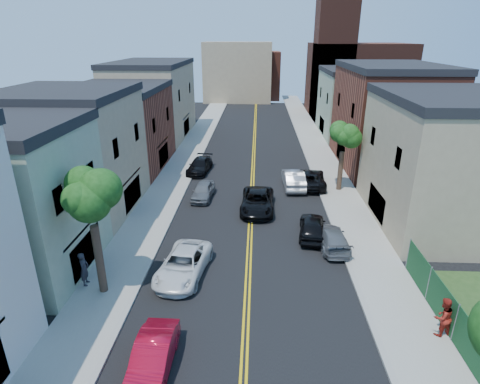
# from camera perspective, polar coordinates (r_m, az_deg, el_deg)

# --- Properties ---
(sidewalk_left) EXTENTS (3.20, 100.00, 0.15)m
(sidewalk_left) POSITION_cam_1_polar(r_m,az_deg,el_deg) (46.29, -7.87, 5.19)
(sidewalk_left) COLOR gray
(sidewalk_left) RESTS_ON ground
(sidewalk_right) EXTENTS (3.20, 100.00, 0.15)m
(sidewalk_right) POSITION_cam_1_polar(r_m,az_deg,el_deg) (46.15, 11.88, 4.87)
(sidewalk_right) COLOR gray
(sidewalk_right) RESTS_ON ground
(curb_left) EXTENTS (0.30, 100.00, 0.15)m
(curb_left) POSITION_cam_1_polar(r_m,az_deg,el_deg) (46.01, -5.72, 5.18)
(curb_left) COLOR gray
(curb_left) RESTS_ON ground
(curb_right) EXTENTS (0.30, 100.00, 0.15)m
(curb_right) POSITION_cam_1_polar(r_m,az_deg,el_deg) (45.90, 9.72, 4.93)
(curb_right) COLOR gray
(curb_right) RESTS_ON ground
(bldg_left_palegrn) EXTENTS (9.00, 8.00, 8.50)m
(bldg_left_palegrn) POSITION_cam_1_polar(r_m,az_deg,el_deg) (25.93, -31.40, -1.69)
(bldg_left_palegrn) COLOR gray
(bldg_left_palegrn) RESTS_ON ground
(bldg_left_tan_near) EXTENTS (9.00, 10.00, 9.00)m
(bldg_left_tan_near) POSITION_cam_1_polar(r_m,az_deg,el_deg) (33.19, -23.32, 4.87)
(bldg_left_tan_near) COLOR #998466
(bldg_left_tan_near) RESTS_ON ground
(bldg_left_brick) EXTENTS (9.00, 12.00, 8.00)m
(bldg_left_brick) POSITION_cam_1_polar(r_m,az_deg,el_deg) (43.14, -17.17, 8.59)
(bldg_left_brick) COLOR brown
(bldg_left_brick) RESTS_ON ground
(bldg_left_tan_far) EXTENTS (9.00, 16.00, 9.50)m
(bldg_left_tan_far) POSITION_cam_1_polar(r_m,az_deg,el_deg) (56.15, -12.60, 12.70)
(bldg_left_tan_far) COLOR #998466
(bldg_left_tan_far) RESTS_ON ground
(bldg_right_tan) EXTENTS (9.00, 12.00, 9.00)m
(bldg_right_tan) POSITION_cam_1_polar(r_m,az_deg,el_deg) (31.98, 27.69, 3.53)
(bldg_right_tan) COLOR #998466
(bldg_right_tan) RESTS_ON ground
(bldg_right_brick) EXTENTS (9.00, 14.00, 10.00)m
(bldg_right_brick) POSITION_cam_1_polar(r_m,az_deg,el_deg) (44.53, 20.65, 9.88)
(bldg_right_brick) COLOR brown
(bldg_right_brick) RESTS_ON ground
(bldg_right_palegrn) EXTENTS (9.00, 12.00, 8.50)m
(bldg_right_palegrn) POSITION_cam_1_polar(r_m,az_deg,el_deg) (57.94, 16.52, 12.11)
(bldg_right_palegrn) COLOR gray
(bldg_right_palegrn) RESTS_ON ground
(church) EXTENTS (16.20, 14.20, 22.60)m
(church) POSITION_cam_1_polar(r_m,az_deg,el_deg) (72.69, 15.92, 16.38)
(church) COLOR #4C2319
(church) RESTS_ON ground
(backdrop_left) EXTENTS (14.00, 8.00, 12.00)m
(backdrop_left) POSITION_cam_1_polar(r_m,az_deg,el_deg) (86.02, -0.35, 17.06)
(backdrop_left) COLOR #998466
(backdrop_left) RESTS_ON ground
(backdrop_center) EXTENTS (10.00, 8.00, 10.00)m
(backdrop_center) POSITION_cam_1_polar(r_m,az_deg,el_deg) (89.98, 2.44, 16.62)
(backdrop_center) COLOR brown
(backdrop_center) RESTS_ON ground
(fence_right) EXTENTS (0.04, 15.00, 1.90)m
(fence_right) POSITION_cam_1_polar(r_m,az_deg,el_deg) (20.02, 30.73, -18.96)
(fence_right) COLOR #143F1E
(fence_right) RESTS_ON sidewalk_right
(tree_left_mid) EXTENTS (5.20, 5.20, 9.29)m
(tree_left_mid) POSITION_cam_1_polar(r_m,az_deg,el_deg) (20.56, -21.33, 1.55)
(tree_left_mid) COLOR #38271C
(tree_left_mid) RESTS_ON sidewalk_left
(tree_right_far) EXTENTS (4.40, 4.40, 8.03)m
(tree_right_far) POSITION_cam_1_polar(r_m,az_deg,el_deg) (35.24, 15.04, 8.94)
(tree_right_far) COLOR #38271C
(tree_right_far) RESTS_ON sidewalk_right
(red_sedan) EXTENTS (1.52, 4.32, 1.42)m
(red_sedan) POSITION_cam_1_polar(r_m,az_deg,el_deg) (18.07, -12.62, -22.52)
(red_sedan) COLOR #B20B24
(red_sedan) RESTS_ON ground
(white_pickup) EXTENTS (3.13, 5.56, 1.47)m
(white_pickup) POSITION_cam_1_polar(r_m,az_deg,el_deg) (23.51, -8.26, -10.41)
(white_pickup) COLOR silver
(white_pickup) RESTS_ON ground
(grey_car_left) EXTENTS (1.92, 4.17, 1.38)m
(grey_car_left) POSITION_cam_1_polar(r_m,az_deg,el_deg) (33.98, -5.42, 0.17)
(grey_car_left) COLOR slate
(grey_car_left) RESTS_ON ground
(black_car_left) EXTENTS (2.51, 5.05, 1.41)m
(black_car_left) POSITION_cam_1_polar(r_m,az_deg,el_deg) (40.65, -5.89, 3.85)
(black_car_left) COLOR black
(black_car_left) RESTS_ON ground
(grey_car_right) EXTENTS (2.05, 4.58, 1.30)m
(grey_car_right) POSITION_cam_1_polar(r_m,az_deg,el_deg) (26.92, 13.28, -6.56)
(grey_car_right) COLOR slate
(grey_car_right) RESTS_ON ground
(black_car_right) EXTENTS (2.31, 4.62, 1.51)m
(black_car_right) POSITION_cam_1_polar(r_m,az_deg,el_deg) (27.95, 10.51, -4.97)
(black_car_right) COLOR black
(black_car_right) RESTS_ON ground
(silver_car_right) EXTENTS (2.02, 5.17, 1.68)m
(silver_car_right) POSITION_cam_1_polar(r_m,az_deg,el_deg) (36.61, 7.77, 1.93)
(silver_car_right) COLOR #A8AAB0
(silver_car_right) RESTS_ON ground
(dark_car_right_far) EXTENTS (2.86, 5.62, 1.52)m
(dark_car_right_far) POSITION_cam_1_polar(r_m,az_deg,el_deg) (37.22, 10.32, 1.98)
(dark_car_right_far) COLOR black
(dark_car_right_far) RESTS_ON ground
(black_suv_lane) EXTENTS (2.77, 5.68, 1.56)m
(black_suv_lane) POSITION_cam_1_polar(r_m,az_deg,el_deg) (31.52, 2.56, -1.36)
(black_suv_lane) COLOR black
(black_suv_lane) RESTS_ON ground
(pedestrian_left) EXTENTS (0.55, 0.77, 1.98)m
(pedestrian_left) POSITION_cam_1_polar(r_m,az_deg,el_deg) (23.78, -21.77, -10.36)
(pedestrian_left) COLOR #2B2A32
(pedestrian_left) RESTS_ON sidewalk_left
(pedestrian_right) EXTENTS (1.15, 1.02, 1.98)m
(pedestrian_right) POSITION_cam_1_polar(r_m,az_deg,el_deg) (21.10, 27.46, -15.86)
(pedestrian_right) COLOR maroon
(pedestrian_right) RESTS_ON sidewalk_right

